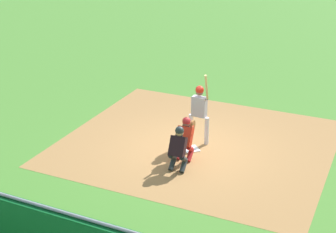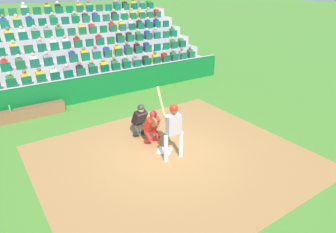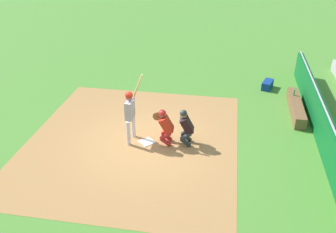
{
  "view_description": "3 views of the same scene",
  "coord_description": "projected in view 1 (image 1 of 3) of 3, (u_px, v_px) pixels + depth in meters",
  "views": [
    {
      "loc": [
        5.17,
        -12.56,
        6.82
      ],
      "look_at": [
        -0.52,
        -0.5,
        1.16
      ],
      "focal_mm": 54.77,
      "sensor_mm": 36.0,
      "label": 1
    },
    {
      "loc": [
        4.48,
        6.97,
        5.01
      ],
      "look_at": [
        -0.36,
        -0.33,
        1.01
      ],
      "focal_mm": 31.74,
      "sensor_mm": 36.0,
      "label": 2
    },
    {
      "loc": [
        -10.03,
        -2.55,
        6.65
      ],
      "look_at": [
        0.02,
        -0.72,
        1.05
      ],
      "focal_mm": 38.85,
      "sensor_mm": 36.0,
      "label": 3
    }
  ],
  "objects": [
    {
      "name": "catcher_crouching",
      "position": [
        186.0,
        136.0,
        14.34
      ],
      "size": [
        0.48,
        0.73,
        1.27
      ],
      "color": "#B21F21",
      "rests_on": "ground_plane"
    },
    {
      "name": "home_plate_umpire",
      "position": [
        178.0,
        147.0,
        13.75
      ],
      "size": [
        0.49,
        0.5,
        1.27
      ],
      "color": "#272C2C",
      "rests_on": "ground_plane"
    },
    {
      "name": "batter_at_plate",
      "position": [
        199.0,
        108.0,
        15.14
      ],
      "size": [
        0.68,
        0.54,
        2.32
      ],
      "color": "silver",
      "rests_on": "ground_plane"
    },
    {
      "name": "home_plate_marker",
      "position": [
        191.0,
        149.0,
        15.15
      ],
      "size": [
        0.62,
        0.62,
        0.02
      ],
      "primitive_type": "cube",
      "rotation": [
        0.0,
        0.0,
        0.79
      ],
      "color": "white",
      "rests_on": "infield_dirt_patch"
    },
    {
      "name": "ground_plane",
      "position": [
        191.0,
        149.0,
        15.15
      ],
      "size": [
        160.0,
        160.0,
        0.0
      ],
      "primitive_type": "plane",
      "color": "#48802E"
    },
    {
      "name": "infield_dirt_patch",
      "position": [
        197.0,
        143.0,
        15.57
      ],
      "size": [
        7.91,
        7.11,
        0.01
      ],
      "primitive_type": "cube",
      "rotation": [
        0.0,
        0.0,
        0.01
      ],
      "color": "#A27242",
      "rests_on": "ground_plane"
    }
  ]
}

